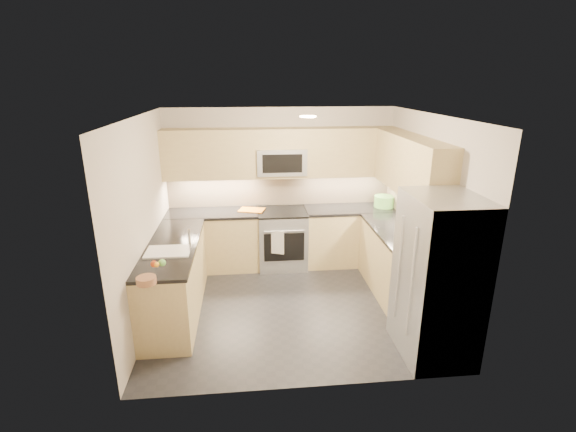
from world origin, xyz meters
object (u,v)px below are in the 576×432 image
(refrigerator, at_px, (438,278))
(cutting_board, at_px, (252,210))
(fruit_basket, at_px, (146,280))
(gas_range, at_px, (282,239))
(microwave, at_px, (281,161))
(utensil_bowl, at_px, (384,201))

(refrigerator, distance_m, cutting_board, 3.14)
(refrigerator, relative_size, fruit_basket, 9.06)
(gas_range, xyz_separation_m, microwave, (0.00, 0.12, 1.24))
(utensil_bowl, bearing_deg, cutting_board, 179.39)
(refrigerator, distance_m, fruit_basket, 3.03)
(gas_range, bearing_deg, fruit_basket, -124.19)
(gas_range, xyz_separation_m, refrigerator, (1.45, -2.43, 0.45))
(microwave, height_order, refrigerator, microwave)
(cutting_board, bearing_deg, utensil_bowl, -0.61)
(fruit_basket, bearing_deg, microwave, 57.19)
(microwave, distance_m, fruit_basket, 3.00)
(refrigerator, distance_m, utensil_bowl, 2.47)
(refrigerator, bearing_deg, fruit_basket, 178.08)
(fruit_basket, bearing_deg, utensil_bowl, 36.09)
(microwave, bearing_deg, utensil_bowl, -3.23)
(refrigerator, relative_size, cutting_board, 4.66)
(utensil_bowl, bearing_deg, gas_range, -178.90)
(refrigerator, height_order, utensil_bowl, refrigerator)
(utensil_bowl, bearing_deg, microwave, 176.77)
(gas_range, bearing_deg, refrigerator, -59.12)
(fruit_basket, bearing_deg, cutting_board, 65.19)
(utensil_bowl, height_order, fruit_basket, utensil_bowl)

